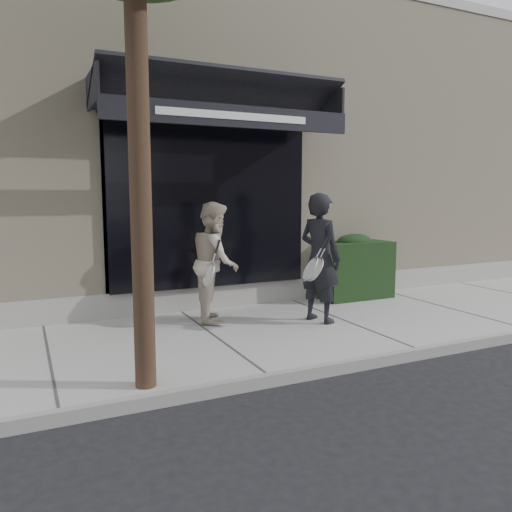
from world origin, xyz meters
TOP-DOWN VIEW (x-y plane):
  - ground at (0.00, 0.00)m, footprint 80.00×80.00m
  - sidewalk at (0.00, 0.00)m, footprint 20.00×3.00m
  - curb at (0.00, -1.55)m, footprint 20.00×0.10m
  - building_facade at (-0.01, 4.96)m, footprint 14.30×8.04m
  - hedge at (1.10, 1.25)m, footprint 1.30×0.70m
  - pedestrian_front at (-0.36, 0.09)m, footprint 0.79×0.86m
  - pedestrian_back at (-1.69, 0.80)m, footprint 0.89×1.01m

SIDE VIEW (x-z plane):
  - ground at x=0.00m, z-range 0.00..0.00m
  - sidewalk at x=0.00m, z-range 0.00..0.12m
  - curb at x=0.00m, z-range 0.00..0.14m
  - hedge at x=1.10m, z-range 0.09..1.23m
  - pedestrian_back at x=-1.69m, z-range 0.12..1.85m
  - pedestrian_front at x=-0.36m, z-range 0.12..1.97m
  - building_facade at x=-0.01m, z-range -0.08..5.56m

